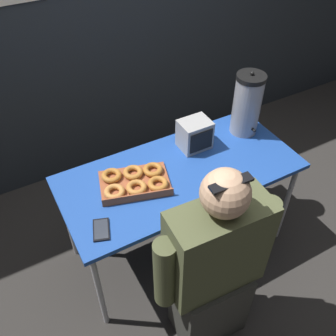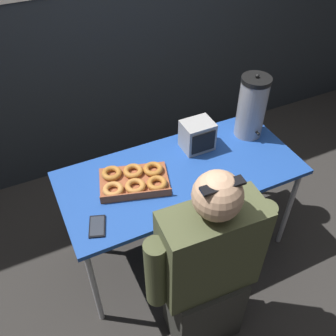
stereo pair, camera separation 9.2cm
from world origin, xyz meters
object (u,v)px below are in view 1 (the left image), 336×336
object	(u,v)px
coffee_urn	(247,104)
person_seated	(214,270)
donut_box	(135,182)
cell_phone	(101,230)
space_heater	(195,134)

from	to	relation	value
coffee_urn	person_seated	world-z (taller)	person_seated
donut_box	cell_phone	size ratio (longest dim) A/B	2.84
coffee_urn	space_heater	xyz separation A→B (m)	(-0.37, 0.01, -0.11)
coffee_urn	space_heater	bearing A→B (deg)	177.66
cell_phone	space_heater	distance (m)	0.82
coffee_urn	cell_phone	xyz separation A→B (m)	(-1.11, -0.32, -0.20)
cell_phone	space_heater	world-z (taller)	space_heater
coffee_urn	cell_phone	size ratio (longest dim) A/B	2.73
donut_box	space_heater	xyz separation A→B (m)	(0.47, 0.13, 0.07)
donut_box	person_seated	bearing A→B (deg)	-60.79
donut_box	coffee_urn	size ratio (longest dim) A/B	1.04
space_heater	donut_box	bearing A→B (deg)	-164.80
coffee_urn	donut_box	bearing A→B (deg)	-172.35
space_heater	coffee_urn	bearing A→B (deg)	-2.34
space_heater	cell_phone	bearing A→B (deg)	-155.82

